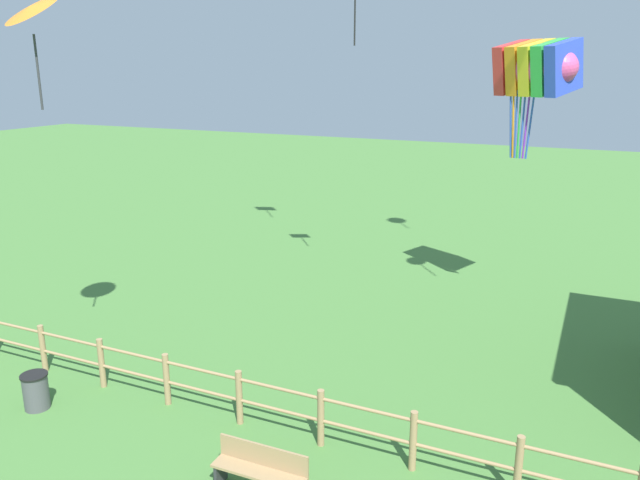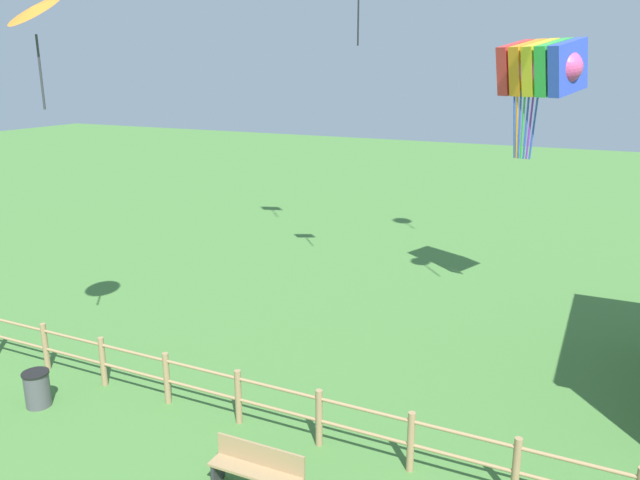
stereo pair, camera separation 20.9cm
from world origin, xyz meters
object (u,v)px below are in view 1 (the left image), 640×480
object	(u,v)px
trash_bin	(36,391)
kite_rainbow_parafoil	(537,68)
park_bench_near_fence	(261,468)
kite_orange_delta	(31,10)

from	to	relation	value
trash_bin	kite_rainbow_parafoil	world-z (taller)	kite_rainbow_parafoil
kite_rainbow_parafoil	park_bench_near_fence	bearing A→B (deg)	-104.71
park_bench_near_fence	kite_rainbow_parafoil	distance (m)	13.08
kite_orange_delta	kite_rainbow_parafoil	bearing A→B (deg)	45.62
trash_bin	kite_orange_delta	size ratio (longest dim) A/B	0.34
trash_bin	kite_orange_delta	distance (m)	8.08
trash_bin	kite_orange_delta	bearing A→B (deg)	99.78
park_bench_near_fence	kite_rainbow_parafoil	bearing A→B (deg)	75.29
kite_orange_delta	trash_bin	bearing A→B (deg)	-80.22
park_bench_near_fence	kite_orange_delta	bearing A→B (deg)	164.73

